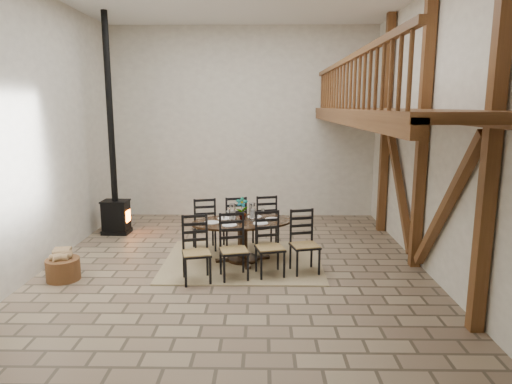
{
  "coord_description": "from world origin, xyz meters",
  "views": [
    {
      "loc": [
        0.53,
        -8.23,
        2.97
      ],
      "look_at": [
        0.4,
        0.4,
        1.33
      ],
      "focal_mm": 32.0,
      "sensor_mm": 36.0,
      "label": 1
    }
  ],
  "objects_px": {
    "wood_stove": "(114,186)",
    "log_stack": "(63,259)",
    "log_basket": "(63,268)",
    "dining_table": "(244,242)"
  },
  "relations": [
    {
      "from": "log_basket",
      "to": "log_stack",
      "type": "xyz_separation_m",
      "value": [
        -0.22,
        0.5,
        -0.0
      ]
    },
    {
      "from": "log_stack",
      "to": "wood_stove",
      "type": "bearing_deg",
      "value": 84.64
    },
    {
      "from": "dining_table",
      "to": "log_stack",
      "type": "relative_size",
      "value": 6.46
    },
    {
      "from": "wood_stove",
      "to": "log_stack",
      "type": "bearing_deg",
      "value": -92.98
    },
    {
      "from": "dining_table",
      "to": "log_stack",
      "type": "distance_m",
      "value": 3.34
    },
    {
      "from": "dining_table",
      "to": "log_stack",
      "type": "height_order",
      "value": "dining_table"
    },
    {
      "from": "log_stack",
      "to": "log_basket",
      "type": "bearing_deg",
      "value": -65.99
    },
    {
      "from": "wood_stove",
      "to": "log_basket",
      "type": "distance_m",
      "value": 3.06
    },
    {
      "from": "dining_table",
      "to": "log_basket",
      "type": "height_order",
      "value": "dining_table"
    },
    {
      "from": "wood_stove",
      "to": "log_basket",
      "type": "bearing_deg",
      "value": -87.68
    }
  ]
}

